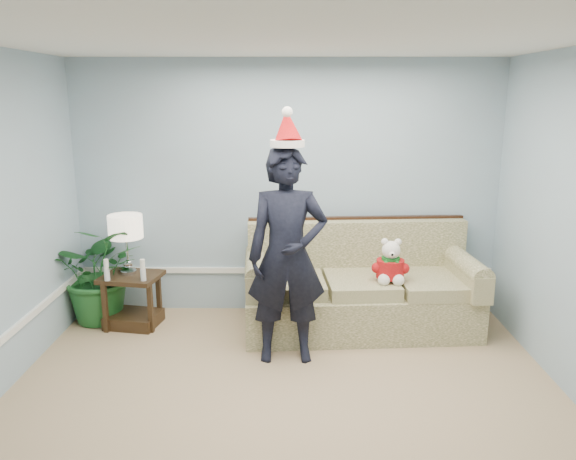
{
  "coord_description": "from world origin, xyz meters",
  "views": [
    {
      "loc": [
        0.05,
        -3.4,
        2.33
      ],
      "look_at": [
        0.02,
        1.55,
        1.13
      ],
      "focal_mm": 35.0,
      "sensor_mm": 36.0,
      "label": 1
    }
  ],
  "objects_px": {
    "man": "(287,256)",
    "teddy_bear": "(390,266)",
    "houseplant": "(101,272)",
    "side_table": "(133,306)",
    "sofa": "(359,291)",
    "table_lamp": "(126,229)"
  },
  "relations": [
    {
      "from": "sofa",
      "to": "teddy_bear",
      "type": "xyz_separation_m",
      "value": [
        0.27,
        -0.24,
        0.34
      ]
    },
    {
      "from": "side_table",
      "to": "teddy_bear",
      "type": "distance_m",
      "value": 2.65
    },
    {
      "from": "sofa",
      "to": "man",
      "type": "distance_m",
      "value": 1.18
    },
    {
      "from": "man",
      "to": "teddy_bear",
      "type": "bearing_deg",
      "value": 22.24
    },
    {
      "from": "teddy_bear",
      "to": "man",
      "type": "bearing_deg",
      "value": -150.48
    },
    {
      "from": "sofa",
      "to": "man",
      "type": "height_order",
      "value": "man"
    },
    {
      "from": "sofa",
      "to": "table_lamp",
      "type": "height_order",
      "value": "table_lamp"
    },
    {
      "from": "side_table",
      "to": "houseplant",
      "type": "height_order",
      "value": "houseplant"
    },
    {
      "from": "man",
      "to": "side_table",
      "type": "bearing_deg",
      "value": 151.96
    },
    {
      "from": "side_table",
      "to": "teddy_bear",
      "type": "height_order",
      "value": "teddy_bear"
    },
    {
      "from": "man",
      "to": "teddy_bear",
      "type": "relative_size",
      "value": 4.39
    },
    {
      "from": "side_table",
      "to": "table_lamp",
      "type": "bearing_deg",
      "value": 127.12
    },
    {
      "from": "man",
      "to": "houseplant",
      "type": "bearing_deg",
      "value": 152.72
    },
    {
      "from": "houseplant",
      "to": "teddy_bear",
      "type": "height_order",
      "value": "houseplant"
    },
    {
      "from": "table_lamp",
      "to": "man",
      "type": "height_order",
      "value": "man"
    },
    {
      "from": "side_table",
      "to": "table_lamp",
      "type": "distance_m",
      "value": 0.8
    },
    {
      "from": "side_table",
      "to": "teddy_bear",
      "type": "bearing_deg",
      "value": -5.43
    },
    {
      "from": "man",
      "to": "teddy_bear",
      "type": "height_order",
      "value": "man"
    },
    {
      "from": "man",
      "to": "table_lamp",
      "type": "bearing_deg",
      "value": 151.04
    },
    {
      "from": "sofa",
      "to": "man",
      "type": "relative_size",
      "value": 1.23
    },
    {
      "from": "houseplant",
      "to": "man",
      "type": "bearing_deg",
      "value": -23.69
    },
    {
      "from": "sofa",
      "to": "teddy_bear",
      "type": "height_order",
      "value": "sofa"
    }
  ]
}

